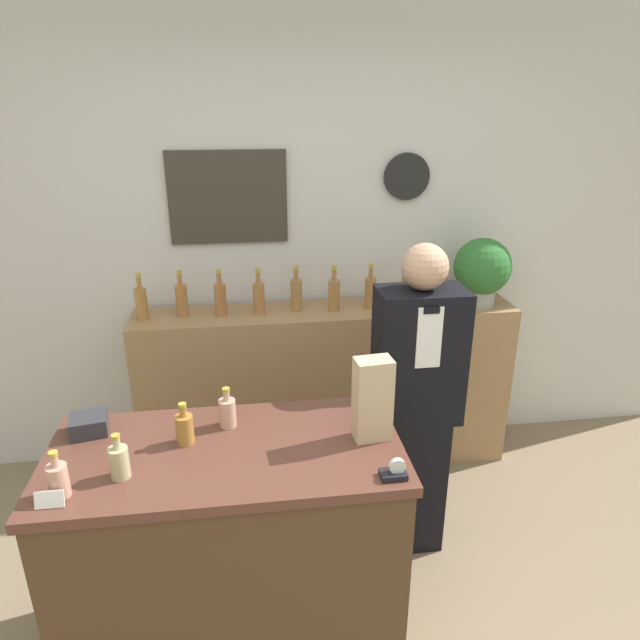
{
  "coord_description": "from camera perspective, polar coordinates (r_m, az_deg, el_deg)",
  "views": [
    {
      "loc": [
        -0.31,
        -1.28,
        2.14
      ],
      "look_at": [
        0.03,
        1.15,
        1.19
      ],
      "focal_mm": 32.0,
      "sensor_mm": 36.0,
      "label": 1
    }
  ],
  "objects": [
    {
      "name": "back_wall",
      "position": [
        3.39,
        -2.45,
        7.81
      ],
      "size": [
        5.2,
        0.09,
        2.7
      ],
      "color": "silver",
      "rests_on": "ground_plane"
    },
    {
      "name": "back_shelf",
      "position": [
        3.48,
        0.61,
        -6.77
      ],
      "size": [
        2.2,
        0.36,
        1.01
      ],
      "color": "#9E754C",
      "rests_on": "ground_plane"
    },
    {
      "name": "display_counter",
      "position": [
        2.47,
        -8.73,
        -21.68
      ],
      "size": [
        1.31,
        0.64,
        0.94
      ],
      "color": "#4C331E",
      "rests_on": "ground_plane"
    },
    {
      "name": "shopkeeper",
      "position": [
        2.76,
        9.51,
        -8.5
      ],
      "size": [
        0.4,
        0.25,
        1.57
      ],
      "color": "black",
      "rests_on": "ground_plane"
    },
    {
      "name": "potted_plant",
      "position": [
        3.42,
        15.91,
        4.94
      ],
      "size": [
        0.33,
        0.33,
        0.4
      ],
      "color": "#9E998E",
      "rests_on": "back_shelf"
    },
    {
      "name": "paper_bag",
      "position": [
        2.14,
        5.28,
        -7.89
      ],
      "size": [
        0.15,
        0.1,
        0.33
      ],
      "color": "tan",
      "rests_on": "display_counter"
    },
    {
      "name": "tape_dispenser",
      "position": [
        2.02,
        7.48,
        -14.81
      ],
      "size": [
        0.09,
        0.06,
        0.07
      ],
      "color": "black",
      "rests_on": "display_counter"
    },
    {
      "name": "price_card_left",
      "position": [
        2.06,
        -25.45,
        -15.91
      ],
      "size": [
        0.09,
        0.02,
        0.06
      ],
      "color": "white",
      "rests_on": "display_counter"
    },
    {
      "name": "gift_box",
      "position": [
        2.4,
        -22.13,
        -9.63
      ],
      "size": [
        0.16,
        0.15,
        0.07
      ],
      "color": "#2D2D33",
      "rests_on": "display_counter"
    },
    {
      "name": "counter_bottle_0",
      "position": [
        2.08,
        -24.72,
        -14.27
      ],
      "size": [
        0.07,
        0.07,
        0.17
      ],
      "color": "tan",
      "rests_on": "display_counter"
    },
    {
      "name": "counter_bottle_1",
      "position": [
        2.09,
        -19.45,
        -13.17
      ],
      "size": [
        0.07,
        0.07,
        0.17
      ],
      "color": "tan",
      "rests_on": "display_counter"
    },
    {
      "name": "counter_bottle_2",
      "position": [
        2.21,
        -13.39,
        -10.47
      ],
      "size": [
        0.07,
        0.07,
        0.17
      ],
      "color": "#A77130",
      "rests_on": "display_counter"
    },
    {
      "name": "counter_bottle_3",
      "position": [
        2.28,
        -9.24,
        -9.04
      ],
      "size": [
        0.07,
        0.07,
        0.17
      ],
      "color": "tan",
      "rests_on": "display_counter"
    },
    {
      "name": "shelf_bottle_0",
      "position": [
        3.25,
        -17.44,
        1.7
      ],
      "size": [
        0.07,
        0.07,
        0.26
      ],
      "color": "#A57236",
      "rests_on": "back_shelf"
    },
    {
      "name": "shelf_bottle_1",
      "position": [
        3.24,
        -13.68,
        2.06
      ],
      "size": [
        0.07,
        0.07,
        0.26
      ],
      "color": "#A56937",
      "rests_on": "back_shelf"
    },
    {
      "name": "shelf_bottle_2",
      "position": [
        3.21,
        -9.93,
        2.15
      ],
      "size": [
        0.07,
        0.07,
        0.26
      ],
      "color": "#A06637",
      "rests_on": "back_shelf"
    },
    {
      "name": "shelf_bottle_3",
      "position": [
        3.2,
        -6.13,
        2.29
      ],
      "size": [
        0.07,
        0.07,
        0.26
      ],
      "color": "#A56C3E",
      "rests_on": "back_shelf"
    },
    {
      "name": "shelf_bottle_4",
      "position": [
        3.24,
        -2.39,
        2.64
      ],
      "size": [
        0.07,
        0.07,
        0.26
      ],
      "color": "olive",
      "rests_on": "back_shelf"
    },
    {
      "name": "shelf_bottle_5",
      "position": [
        3.24,
        1.41,
        2.64
      ],
      "size": [
        0.07,
        0.07,
        0.26
      ],
      "color": "#9F6D3C",
      "rests_on": "back_shelf"
    },
    {
      "name": "shelf_bottle_6",
      "position": [
        3.29,
        5.04,
        2.86
      ],
      "size": [
        0.07,
        0.07,
        0.26
      ],
      "color": "#A06B38",
      "rests_on": "back_shelf"
    },
    {
      "name": "shelf_bottle_7",
      "position": [
        3.33,
        8.64,
        2.95
      ],
      "size": [
        0.07,
        0.07,
        0.26
      ],
      "color": "olive",
      "rests_on": "back_shelf"
    },
    {
      "name": "shelf_bottle_8",
      "position": [
        3.41,
        12.01,
        3.16
      ],
      "size": [
        0.07,
        0.07,
        0.26
      ],
      "color": "#A1653A",
      "rests_on": "back_shelf"
    }
  ]
}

